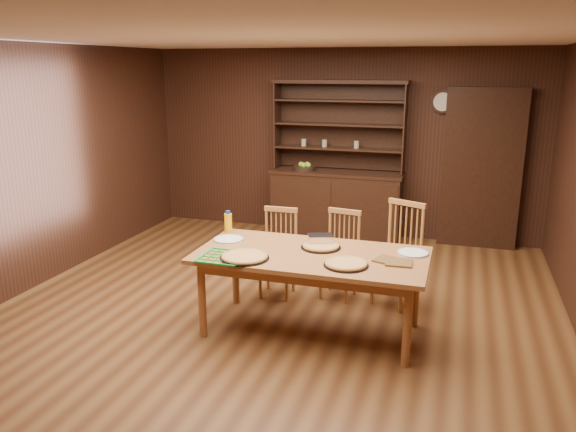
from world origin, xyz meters
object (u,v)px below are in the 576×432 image
(china_hutch, at_px, (336,195))
(chair_center, at_px, (341,251))
(chair_left, at_px, (279,249))
(chair_right, at_px, (400,250))
(juice_bottle, at_px, (228,223))
(dining_table, at_px, (311,261))

(china_hutch, height_order, chair_center, china_hutch)
(china_hutch, relative_size, chair_left, 2.35)
(chair_left, relative_size, chair_center, 1.01)
(china_hutch, height_order, chair_left, china_hutch)
(chair_right, xyz_separation_m, juice_bottle, (-1.63, -0.55, 0.30))
(chair_center, bearing_deg, china_hutch, 112.80)
(chair_left, xyz_separation_m, juice_bottle, (-0.39, -0.41, 0.37))
(dining_table, bearing_deg, chair_left, 126.03)
(dining_table, bearing_deg, chair_center, 85.23)
(dining_table, xyz_separation_m, chair_center, (0.08, 0.91, -0.19))
(chair_left, bearing_deg, dining_table, -55.52)
(china_hutch, distance_m, dining_table, 3.01)
(juice_bottle, bearing_deg, chair_center, 28.31)
(chair_right, bearing_deg, dining_table, -103.16)
(chair_left, xyz_separation_m, chair_right, (1.24, 0.14, 0.07))
(dining_table, relative_size, chair_right, 1.94)
(chair_left, height_order, chair_right, chair_right)
(chair_center, relative_size, juice_bottle, 4.03)
(chair_left, bearing_deg, juice_bottle, -135.14)
(chair_center, relative_size, chair_right, 0.87)
(chair_center, bearing_deg, chair_left, -158.35)
(chair_center, distance_m, juice_bottle, 1.22)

